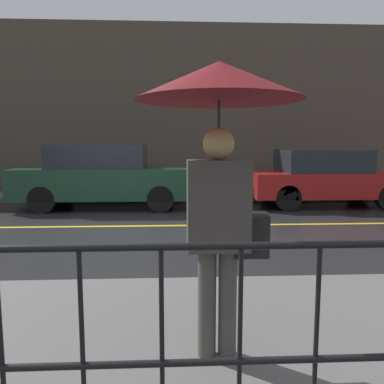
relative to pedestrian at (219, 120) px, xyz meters
The scene contains 8 objects.
ground_plane 5.42m from the pedestrian, 104.85° to the left, with size 80.00×80.00×0.00m, color #262628.
sidewalk_near 2.19m from the pedestrian, 169.25° to the left, with size 28.00×2.71×0.12m.
sidewalk_far 9.45m from the pedestrian, 98.11° to the left, with size 28.00×1.84×0.12m.
lane_marking 5.42m from the pedestrian, 104.85° to the left, with size 25.20×0.12×0.01m.
building_storefront 10.39m from the pedestrian, 97.27° to the left, with size 28.00×0.30×5.60m.
pedestrian is the anchor object (origin of this frame).
car_dark_green 7.69m from the pedestrian, 105.99° to the left, with size 4.59×1.82×1.64m.
car_red 8.32m from the pedestrian, 62.75° to the left, with size 4.16×1.80×1.51m.
Camera 1 is at (1.00, -7.48, 1.63)m, focal length 35.00 mm.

